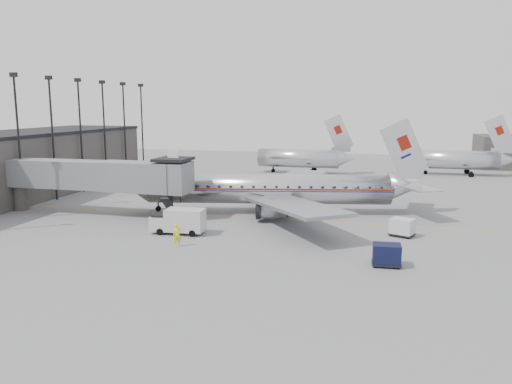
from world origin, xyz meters
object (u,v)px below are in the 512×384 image
baggage_cart_navy (387,254)px  ramp_worker (177,235)px  airliner (275,189)px  baggage_cart_white (402,227)px  service_van (178,221)px

baggage_cart_navy → ramp_worker: bearing=173.3°
airliner → baggage_cart_white: size_ratio=13.13×
airliner → service_van: (-6.71, -11.13, -1.41)m
baggage_cart_white → ramp_worker: size_ratio=1.27×
baggage_cart_white → baggage_cart_navy: bearing=-75.9°
baggage_cart_navy → ramp_worker: ramp_worker is taller
service_van → ramp_worker: bearing=-71.8°
ramp_worker → service_van: bearing=72.9°
service_van → ramp_worker: 4.29m
airliner → baggage_cart_white: bearing=-39.6°
baggage_cart_navy → service_van: bearing=161.7°
airliner → ramp_worker: airliner is taller
baggage_cart_navy → baggage_cart_white: bearing=78.1°
airliner → service_van: bearing=-132.4°
service_van → ramp_worker: service_van is taller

